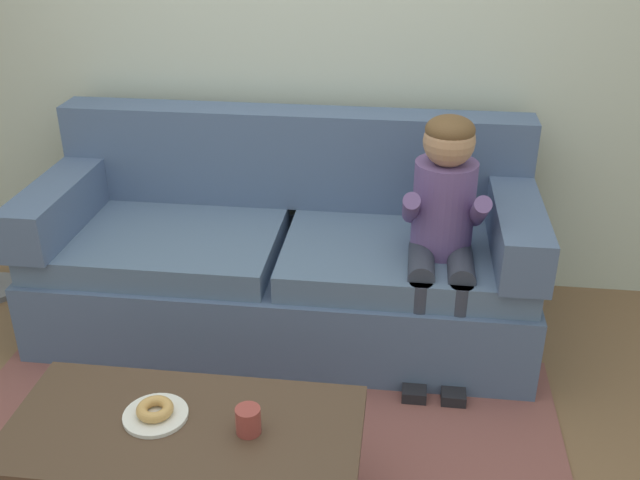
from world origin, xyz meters
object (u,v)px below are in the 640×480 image
(coffee_table, at_px, (184,435))
(person_child, at_px, (443,221))
(couch, at_px, (285,257))
(toy_controller, at_px, (153,427))
(donut, at_px, (155,409))
(mug, at_px, (248,420))

(coffee_table, height_order, person_child, person_child)
(couch, height_order, toy_controller, couch)
(couch, relative_size, donut, 18.58)
(couch, xyz_separation_m, person_child, (0.70, -0.21, 0.33))
(person_child, xyz_separation_m, toy_controller, (-1.09, -0.64, -0.65))
(toy_controller, bearing_deg, coffee_table, -21.06)
(couch, height_order, person_child, person_child)
(donut, bearing_deg, toy_controller, 115.44)
(coffee_table, xyz_separation_m, person_child, (0.82, 1.02, 0.33))
(mug, bearing_deg, donut, 174.48)
(mug, relative_size, toy_controller, 0.40)
(donut, bearing_deg, coffee_table, -17.03)
(coffee_table, xyz_separation_m, donut, (-0.10, 0.03, 0.07))
(person_child, distance_m, toy_controller, 1.42)
(toy_controller, bearing_deg, couch, 99.52)
(coffee_table, height_order, mug, mug)
(couch, bearing_deg, toy_controller, -114.29)
(coffee_table, relative_size, toy_controller, 5.00)
(person_child, height_order, mug, person_child)
(couch, relative_size, coffee_table, 1.97)
(coffee_table, bearing_deg, person_child, 51.24)
(coffee_table, distance_m, person_child, 1.35)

